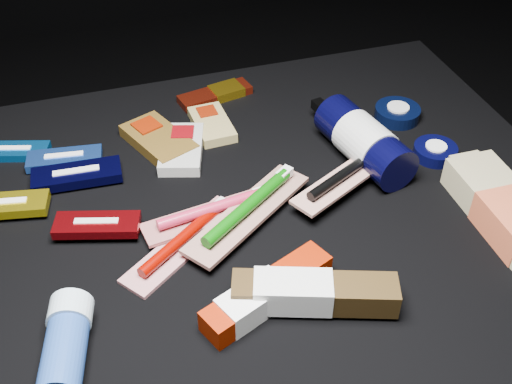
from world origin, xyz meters
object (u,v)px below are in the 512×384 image
object	(u,v)px
bodywash_bottle	(509,214)
toothpaste_carton_red	(263,296)
lotion_bottle	(364,141)
deodorant_stick	(66,344)

from	to	relation	value
bodywash_bottle	toothpaste_carton_red	distance (m)	0.37
bodywash_bottle	lotion_bottle	bearing A→B (deg)	123.22
lotion_bottle	bodywash_bottle	size ratio (longest dim) A/B	1.00
lotion_bottle	bodywash_bottle	bearing A→B (deg)	-68.91
lotion_bottle	bodywash_bottle	xyz separation A→B (m)	(0.13, -0.20, -0.01)
deodorant_stick	toothpaste_carton_red	xyz separation A→B (m)	(0.24, 0.01, -0.01)
toothpaste_carton_red	lotion_bottle	bearing A→B (deg)	21.19
deodorant_stick	toothpaste_carton_red	distance (m)	0.24
lotion_bottle	deodorant_stick	bearing A→B (deg)	-164.61
bodywash_bottle	deodorant_stick	size ratio (longest dim) A/B	1.76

